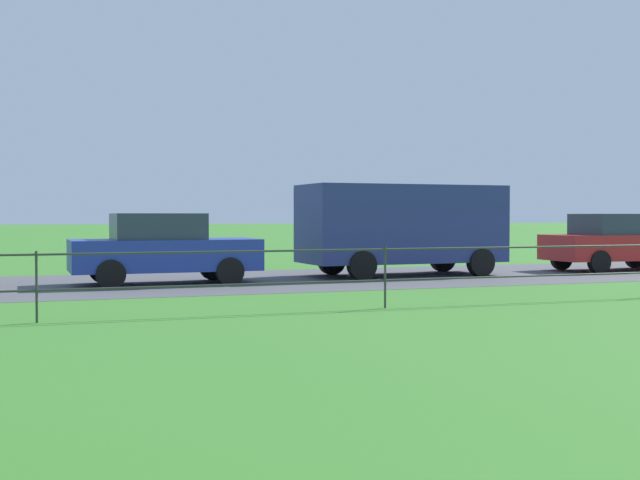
% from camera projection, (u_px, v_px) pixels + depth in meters
% --- Properties ---
extents(street_strip, '(80.00, 6.49, 0.01)m').
position_uv_depth(street_strip, '(32.00, 286.00, 17.21)').
color(street_strip, '#4C4C51').
rests_on(street_strip, ground).
extents(park_fence, '(31.90, 0.04, 1.00)m').
position_uv_depth(park_fence, '(36.00, 274.00, 11.39)').
color(park_fence, '#333833').
rests_on(park_fence, ground).
extents(car_blue_far_right, '(4.02, 1.84, 1.54)m').
position_uv_depth(car_blue_far_right, '(163.00, 248.00, 17.80)').
color(car_blue_far_right, '#233899').
rests_on(car_blue_far_right, ground).
extents(panel_van_right, '(5.05, 2.19, 2.24)m').
position_uv_depth(panel_van_right, '(402.00, 225.00, 20.37)').
color(panel_van_right, navy).
rests_on(panel_van_right, ground).
extents(car_red_left, '(4.03, 1.87, 1.54)m').
position_uv_depth(car_red_left, '(617.00, 242.00, 22.23)').
color(car_red_left, red).
rests_on(car_red_left, ground).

